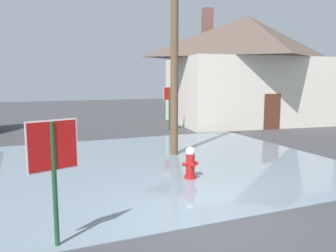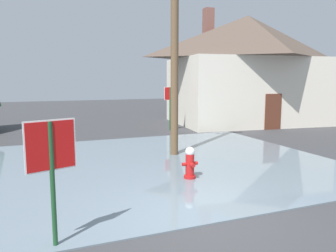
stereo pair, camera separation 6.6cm
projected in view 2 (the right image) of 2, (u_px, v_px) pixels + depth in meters
The scene contains 7 objects.
ground_plane at pixel (205, 215), 6.96m from camera, with size 80.00×80.00×0.10m, color #38383A.
flood_puddle at pixel (135, 165), 10.83m from camera, with size 13.15×9.74×0.03m, color slate.
stop_sign_near at pixel (51, 157), 5.35m from camera, with size 0.80×0.27×2.15m.
fire_hydrant at pixel (190, 163), 9.27m from camera, with size 0.46×0.40×0.92m.
utility_pole at pixel (175, 30), 11.69m from camera, with size 1.60×0.28×8.69m.
stop_sign_far at pixel (170, 99), 18.09m from camera, with size 0.71×0.12×2.39m.
house at pixel (247, 68), 21.15m from camera, with size 10.31×7.80×7.29m.
Camera 2 is at (-3.20, -5.86, 2.78)m, focal length 35.44 mm.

